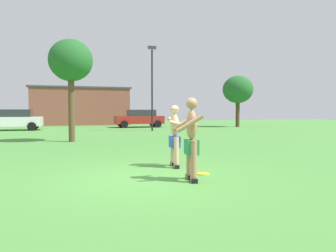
# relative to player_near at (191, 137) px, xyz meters

# --- Properties ---
(ground_plane) EXTENTS (80.00, 80.00, 0.00)m
(ground_plane) POSITION_rel_player_near_xyz_m (-0.89, 0.49, -0.92)
(ground_plane) COLOR #4C8E3D
(player_near) EXTENTS (0.59, 0.67, 1.73)m
(player_near) POSITION_rel_player_near_xyz_m (0.00, 0.00, 0.00)
(player_near) COLOR black
(player_near) RESTS_ON ground_plane
(player_in_blue) EXTENTS (0.58, 0.69, 1.62)m
(player_in_blue) POSITION_rel_player_near_xyz_m (0.16, 1.64, -0.04)
(player_in_blue) COLOR black
(player_in_blue) RESTS_ON ground_plane
(frisbee) EXTENTS (0.29, 0.29, 0.03)m
(frisbee) POSITION_rel_player_near_xyz_m (0.49, 0.54, -0.90)
(frisbee) COLOR yellow
(frisbee) RESTS_ON ground_plane
(car_red_near_post) EXTENTS (4.34, 2.10, 1.58)m
(car_red_near_post) POSITION_rel_player_near_xyz_m (3.16, 21.73, -0.09)
(car_red_near_post) COLOR maroon
(car_red_near_post) RESTS_ON ground_plane
(car_white_mid_lot) EXTENTS (4.31, 2.04, 1.58)m
(car_white_mid_lot) POSITION_rel_player_near_xyz_m (-6.97, 19.84, -0.09)
(car_white_mid_lot) COLOR white
(car_white_mid_lot) RESTS_ON ground_plane
(lamp_post) EXTENTS (0.60, 0.24, 6.15)m
(lamp_post) POSITION_rel_player_near_xyz_m (2.99, 16.15, 2.82)
(lamp_post) COLOR black
(lamp_post) RESTS_ON ground_plane
(outbuilding_behind_lot) EXTENTS (10.20, 5.08, 3.96)m
(outbuilding_behind_lot) POSITION_rel_player_near_xyz_m (-1.85, 28.95, 1.07)
(outbuilding_behind_lot) COLOR brown
(outbuilding_behind_lot) RESTS_ON ground_plane
(tree_left_field) EXTENTS (2.04, 2.04, 4.82)m
(tree_left_field) POSITION_rel_player_near_xyz_m (-2.52, 9.41, 2.85)
(tree_left_field) COLOR brown
(tree_left_field) RESTS_ON ground_plane
(tree_right_field) EXTENTS (2.78, 2.78, 4.71)m
(tree_right_field) POSITION_rel_player_near_xyz_m (11.96, 19.79, 2.50)
(tree_right_field) COLOR #4C3823
(tree_right_field) RESTS_ON ground_plane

